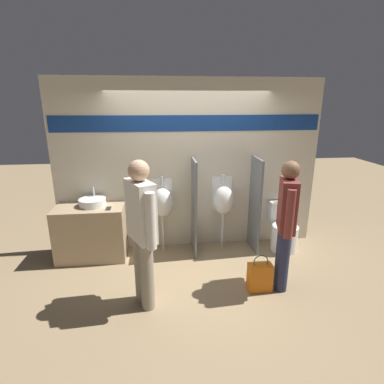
{
  "coord_description": "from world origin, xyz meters",
  "views": [
    {
      "loc": [
        -0.48,
        -4.07,
        2.34
      ],
      "look_at": [
        0.0,
        0.17,
        1.05
      ],
      "focal_mm": 28.0,
      "sensor_mm": 36.0,
      "label": 1
    }
  ],
  "objects_px": {
    "urinal_near_counter": "(162,202)",
    "person_with_lanyard": "(286,221)",
    "person_in_vest": "(142,229)",
    "shopping_bag": "(260,277)",
    "cell_phone": "(108,208)",
    "sink_basin": "(93,202)",
    "urinal_far": "(223,200)",
    "toilet": "(283,232)"
  },
  "relations": [
    {
      "from": "urinal_near_counter",
      "to": "urinal_far",
      "type": "distance_m",
      "value": 0.98
    },
    {
      "from": "urinal_far",
      "to": "shopping_bag",
      "type": "height_order",
      "value": "urinal_far"
    },
    {
      "from": "urinal_near_counter",
      "to": "person_with_lanyard",
      "type": "relative_size",
      "value": 0.72
    },
    {
      "from": "person_in_vest",
      "to": "shopping_bag",
      "type": "height_order",
      "value": "person_in_vest"
    },
    {
      "from": "sink_basin",
      "to": "urinal_far",
      "type": "relative_size",
      "value": 0.33
    },
    {
      "from": "toilet",
      "to": "cell_phone",
      "type": "bearing_deg",
      "value": -178.72
    },
    {
      "from": "cell_phone",
      "to": "shopping_bag",
      "type": "bearing_deg",
      "value": -26.85
    },
    {
      "from": "cell_phone",
      "to": "toilet",
      "type": "distance_m",
      "value": 2.81
    },
    {
      "from": "urinal_near_counter",
      "to": "urinal_far",
      "type": "relative_size",
      "value": 1.0
    },
    {
      "from": "cell_phone",
      "to": "urinal_near_counter",
      "type": "xyz_separation_m",
      "value": [
        0.79,
        0.24,
        -0.02
      ]
    },
    {
      "from": "cell_phone",
      "to": "urinal_near_counter",
      "type": "distance_m",
      "value": 0.83
    },
    {
      "from": "person_in_vest",
      "to": "shopping_bag",
      "type": "relative_size",
      "value": 3.52
    },
    {
      "from": "sink_basin",
      "to": "urinal_near_counter",
      "type": "relative_size",
      "value": 0.33
    },
    {
      "from": "urinal_far",
      "to": "person_in_vest",
      "type": "distance_m",
      "value": 1.85
    },
    {
      "from": "toilet",
      "to": "shopping_bag",
      "type": "relative_size",
      "value": 1.78
    },
    {
      "from": "urinal_far",
      "to": "person_with_lanyard",
      "type": "relative_size",
      "value": 0.72
    },
    {
      "from": "cell_phone",
      "to": "urinal_far",
      "type": "bearing_deg",
      "value": 7.82
    },
    {
      "from": "cell_phone",
      "to": "person_in_vest",
      "type": "relative_size",
      "value": 0.08
    },
    {
      "from": "sink_basin",
      "to": "urinal_near_counter",
      "type": "height_order",
      "value": "urinal_near_counter"
    },
    {
      "from": "urinal_far",
      "to": "shopping_bag",
      "type": "relative_size",
      "value": 2.43
    },
    {
      "from": "urinal_near_counter",
      "to": "shopping_bag",
      "type": "distance_m",
      "value": 1.85
    },
    {
      "from": "sink_basin",
      "to": "cell_phone",
      "type": "bearing_deg",
      "value": -33.24
    },
    {
      "from": "person_in_vest",
      "to": "person_with_lanyard",
      "type": "distance_m",
      "value": 1.76
    },
    {
      "from": "sink_basin",
      "to": "person_with_lanyard",
      "type": "height_order",
      "value": "person_with_lanyard"
    },
    {
      "from": "urinal_near_counter",
      "to": "cell_phone",
      "type": "bearing_deg",
      "value": -162.95
    },
    {
      "from": "person_with_lanyard",
      "to": "person_in_vest",
      "type": "bearing_deg",
      "value": 111.85
    },
    {
      "from": "cell_phone",
      "to": "person_in_vest",
      "type": "height_order",
      "value": "person_in_vest"
    },
    {
      "from": "toilet",
      "to": "sink_basin",
      "type": "bearing_deg",
      "value": 177.96
    },
    {
      "from": "urinal_near_counter",
      "to": "person_with_lanyard",
      "type": "height_order",
      "value": "person_with_lanyard"
    },
    {
      "from": "person_with_lanyard",
      "to": "shopping_bag",
      "type": "bearing_deg",
      "value": 116.02
    },
    {
      "from": "cell_phone",
      "to": "person_with_lanyard",
      "type": "bearing_deg",
      "value": -22.7
    },
    {
      "from": "person_with_lanyard",
      "to": "shopping_bag",
      "type": "height_order",
      "value": "person_with_lanyard"
    },
    {
      "from": "person_in_vest",
      "to": "person_with_lanyard",
      "type": "bearing_deg",
      "value": -110.5
    },
    {
      "from": "sink_basin",
      "to": "urinal_far",
      "type": "distance_m",
      "value": 2.03
    },
    {
      "from": "cell_phone",
      "to": "urinal_near_counter",
      "type": "relative_size",
      "value": 0.11
    },
    {
      "from": "toilet",
      "to": "person_with_lanyard",
      "type": "height_order",
      "value": "person_with_lanyard"
    },
    {
      "from": "urinal_near_counter",
      "to": "urinal_far",
      "type": "height_order",
      "value": "same"
    },
    {
      "from": "sink_basin",
      "to": "shopping_bag",
      "type": "relative_size",
      "value": 0.8
    },
    {
      "from": "urinal_far",
      "to": "person_with_lanyard",
      "type": "distance_m",
      "value": 1.32
    },
    {
      "from": "person_with_lanyard",
      "to": "shopping_bag",
      "type": "relative_size",
      "value": 3.36
    },
    {
      "from": "cell_phone",
      "to": "toilet",
      "type": "relative_size",
      "value": 0.16
    },
    {
      "from": "cell_phone",
      "to": "person_in_vest",
      "type": "bearing_deg",
      "value": -64.13
    }
  ]
}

